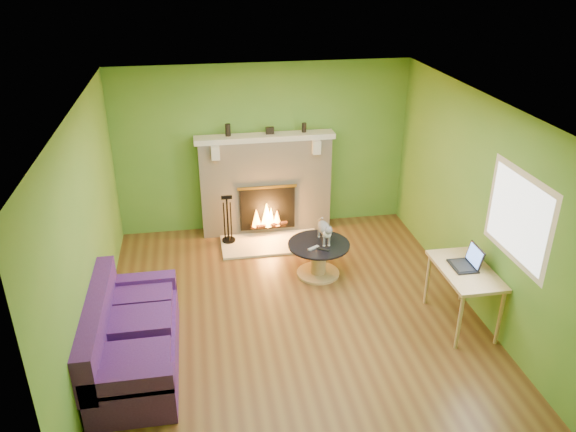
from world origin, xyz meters
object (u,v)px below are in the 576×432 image
object	(u,v)px
coffee_table	(318,257)
cat	(324,231)
sofa	(130,339)
desk	(465,276)

from	to	relation	value
coffee_table	cat	size ratio (longest dim) A/B	1.57
sofa	coffee_table	size ratio (longest dim) A/B	2.23
sofa	coffee_table	distance (m)	2.80
sofa	coffee_table	world-z (taller)	sofa
coffee_table	cat	world-z (taller)	cat
coffee_table	desk	xyz separation A→B (m)	(1.43, -1.37, 0.38)
sofa	desk	world-z (taller)	sofa
desk	cat	size ratio (longest dim) A/B	1.87
cat	coffee_table	bearing A→B (deg)	-149.99
coffee_table	desk	size ratio (longest dim) A/B	0.84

